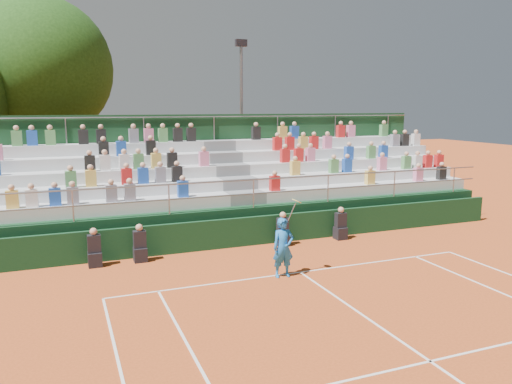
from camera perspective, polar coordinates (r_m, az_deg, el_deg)
name	(u,v)px	position (r m, az deg, el deg)	size (l,w,h in m)	color
ground	(300,272)	(14.69, 5.07, -9.13)	(90.00, 90.00, 0.00)	#C25020
courtside_wall	(259,230)	(17.34, 0.36, -4.39)	(20.00, 0.15, 1.00)	black
line_officials	(222,238)	(16.45, -3.90, -5.29)	(8.87, 0.40, 1.19)	black
grandstand	(229,198)	(20.19, -3.07, -0.69)	(20.00, 5.20, 4.40)	black
tennis_player	(283,247)	(14.05, 3.13, -6.35)	(0.85, 0.45, 2.22)	blue
tree_east	(40,69)	(26.72, -23.45, 12.81)	(6.83, 6.83, 9.94)	#382614
floodlight_mast	(241,106)	(26.56, -1.68, 9.78)	(0.60, 0.25, 8.12)	gray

